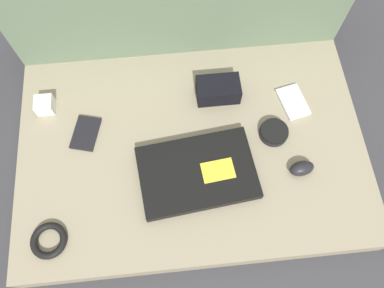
{
  "coord_description": "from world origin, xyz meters",
  "views": [
    {
      "loc": [
        -0.04,
        -0.42,
        1.12
      ],
      "look_at": [
        0.0,
        0.0,
        0.12
      ],
      "focal_mm": 35.0,
      "sensor_mm": 36.0,
      "label": 1
    }
  ],
  "objects_px": {
    "computer_mouse": "(302,168)",
    "laptop": "(197,173)",
    "charger_brick": "(45,105)",
    "speaker_puck": "(274,132)",
    "camera_pouch": "(218,90)",
    "phone_black": "(293,102)",
    "phone_silver": "(86,133)"
  },
  "relations": [
    {
      "from": "speaker_puck",
      "to": "phone_black",
      "type": "height_order",
      "value": "speaker_puck"
    },
    {
      "from": "speaker_puck",
      "to": "camera_pouch",
      "type": "relative_size",
      "value": 0.65
    },
    {
      "from": "laptop",
      "to": "charger_brick",
      "type": "xyz_separation_m",
      "value": [
        -0.44,
        0.26,
        0.01
      ]
    },
    {
      "from": "laptop",
      "to": "computer_mouse",
      "type": "distance_m",
      "value": 0.29
    },
    {
      "from": "laptop",
      "to": "computer_mouse",
      "type": "height_order",
      "value": "computer_mouse"
    },
    {
      "from": "speaker_puck",
      "to": "charger_brick",
      "type": "xyz_separation_m",
      "value": [
        -0.68,
        0.15,
        0.01
      ]
    },
    {
      "from": "phone_silver",
      "to": "phone_black",
      "type": "height_order",
      "value": "phone_black"
    },
    {
      "from": "laptop",
      "to": "speaker_puck",
      "type": "relative_size",
      "value": 4.02
    },
    {
      "from": "computer_mouse",
      "to": "speaker_puck",
      "type": "height_order",
      "value": "computer_mouse"
    },
    {
      "from": "phone_silver",
      "to": "charger_brick",
      "type": "xyz_separation_m",
      "value": [
        -0.12,
        0.1,
        0.02
      ]
    },
    {
      "from": "camera_pouch",
      "to": "phone_silver",
      "type": "bearing_deg",
      "value": -167.13
    },
    {
      "from": "speaker_puck",
      "to": "phone_silver",
      "type": "height_order",
      "value": "speaker_puck"
    },
    {
      "from": "laptop",
      "to": "phone_silver",
      "type": "relative_size",
      "value": 2.83
    },
    {
      "from": "laptop",
      "to": "phone_black",
      "type": "bearing_deg",
      "value": 26.18
    },
    {
      "from": "speaker_puck",
      "to": "computer_mouse",
      "type": "bearing_deg",
      "value": -65.32
    },
    {
      "from": "charger_brick",
      "to": "speaker_puck",
      "type": "bearing_deg",
      "value": -12.91
    },
    {
      "from": "computer_mouse",
      "to": "camera_pouch",
      "type": "xyz_separation_m",
      "value": [
        -0.2,
        0.27,
        0.01
      ]
    },
    {
      "from": "speaker_puck",
      "to": "camera_pouch",
      "type": "height_order",
      "value": "camera_pouch"
    },
    {
      "from": "laptop",
      "to": "charger_brick",
      "type": "relative_size",
      "value": 6.49
    },
    {
      "from": "computer_mouse",
      "to": "laptop",
      "type": "bearing_deg",
      "value": 167.55
    },
    {
      "from": "phone_black",
      "to": "laptop",
      "type": "bearing_deg",
      "value": -160.21
    },
    {
      "from": "phone_black",
      "to": "charger_brick",
      "type": "bearing_deg",
      "value": 163.19
    },
    {
      "from": "speaker_puck",
      "to": "laptop",
      "type": "bearing_deg",
      "value": -156.63
    },
    {
      "from": "computer_mouse",
      "to": "phone_silver",
      "type": "distance_m",
      "value": 0.64
    },
    {
      "from": "computer_mouse",
      "to": "phone_black",
      "type": "bearing_deg",
      "value": 74.85
    },
    {
      "from": "laptop",
      "to": "camera_pouch",
      "type": "relative_size",
      "value": 2.62
    },
    {
      "from": "laptop",
      "to": "phone_black",
      "type": "distance_m",
      "value": 0.38
    },
    {
      "from": "laptop",
      "to": "computer_mouse",
      "type": "relative_size",
      "value": 4.48
    },
    {
      "from": "computer_mouse",
      "to": "speaker_puck",
      "type": "relative_size",
      "value": 0.9
    },
    {
      "from": "phone_silver",
      "to": "phone_black",
      "type": "xyz_separation_m",
      "value": [
        0.64,
        0.04,
        0.0
      ]
    },
    {
      "from": "laptop",
      "to": "phone_silver",
      "type": "height_order",
      "value": "laptop"
    },
    {
      "from": "computer_mouse",
      "to": "charger_brick",
      "type": "bearing_deg",
      "value": 150.39
    }
  ]
}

